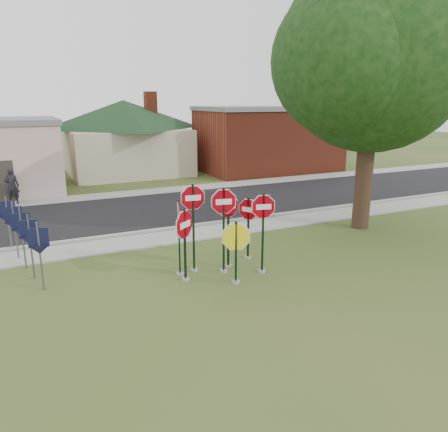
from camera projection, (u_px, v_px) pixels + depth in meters
name	position (u px, v px, depth m)	size (l,w,h in m)	color
ground	(241.00, 291.00, 12.28)	(120.00, 120.00, 0.00)	#36521E
sidewalk_near	(176.00, 237.00, 17.07)	(60.00, 1.60, 0.06)	gray
road	(145.00, 211.00, 21.00)	(60.00, 7.00, 0.04)	black
sidewalk_far	(124.00, 194.00, 24.74)	(60.00, 1.60, 0.06)	gray
curb	(168.00, 229.00, 17.93)	(60.00, 0.20, 0.14)	gray
stop_sign_center	(224.00, 218.00, 13.19)	(1.05, 0.25, 2.80)	gray
stop_sign_yellow	(236.00, 245.00, 12.54)	(1.10, 0.40, 2.00)	gray
stop_sign_left	(185.00, 235.00, 12.68)	(0.94, 0.73, 2.32)	gray
stop_sign_right	(263.00, 223.00, 13.21)	(0.99, 0.28, 2.62)	gray
stop_sign_back_right	(228.00, 221.00, 13.65)	(1.02, 0.24, 2.53)	gray
stop_sign_back_left	(193.00, 215.00, 13.26)	(1.04, 0.24, 2.89)	gray
stop_sign_far_right	(248.00, 221.00, 14.46)	(0.55, 0.84, 2.21)	gray
stop_sign_far_left	(179.00, 227.00, 13.03)	(0.38, 1.07, 2.48)	gray
route_sign_row	(22.00, 232.00, 13.64)	(1.43, 4.63, 2.00)	#59595E
building_house	(124.00, 122.00, 31.36)	(11.60, 11.60, 6.20)	#B6AD90
building_brick	(269.00, 138.00, 32.78)	(10.20, 6.20, 4.75)	maroon
oak_tree	(374.00, 55.00, 16.68)	(11.01, 10.41, 10.57)	black
bg_tree_right	(317.00, 96.00, 42.66)	(5.60, 5.60, 8.40)	black
pedestrian	(12.00, 186.00, 22.10)	(0.67, 0.44, 1.85)	black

